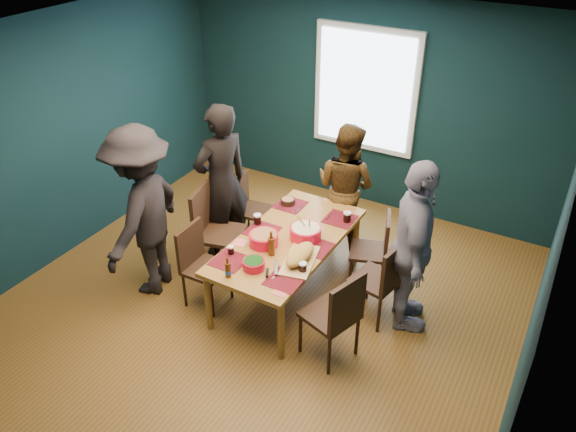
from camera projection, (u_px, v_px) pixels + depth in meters
name	position (u px, v px, depth m)	size (l,w,h in m)	color
room	(275.00, 175.00, 5.39)	(5.01, 5.01, 2.71)	brown
dining_table	(288.00, 244.00, 5.69)	(0.95, 1.85, 0.70)	olive
chair_left_far	(248.00, 203.00, 6.67)	(0.42, 0.42, 0.83)	black
chair_left_mid	(212.00, 225.00, 6.06)	(0.56, 0.56, 1.03)	black
chair_left_near	(199.00, 259.00, 5.66)	(0.40, 0.40, 0.89)	black
chair_right_far	(377.00, 245.00, 5.90)	(0.49, 0.49, 0.86)	black
chair_right_mid	(383.00, 276.00, 5.41)	(0.48, 0.48, 0.92)	black
chair_right_near	(338.00, 312.00, 4.94)	(0.54, 0.54, 0.95)	black
person_far_left	(222.00, 183.00, 6.21)	(0.67, 0.44, 1.84)	black
person_back	(345.00, 187.00, 6.43)	(0.75, 0.58, 1.54)	black
person_right	(413.00, 248.00, 5.19)	(1.04, 0.43, 1.77)	silver
person_near_left	(143.00, 213.00, 5.65)	(1.20, 0.69, 1.85)	black
bowl_salad	(264.00, 239.00, 5.54)	(0.30, 0.30, 0.12)	red
bowl_dumpling	(306.00, 232.00, 5.63)	(0.32, 0.32, 0.30)	red
bowl_herbs	(254.00, 264.00, 5.22)	(0.21, 0.21, 0.09)	red
cutting_board	(300.00, 256.00, 5.29)	(0.39, 0.69, 0.15)	#DDBF77
small_bowl	(288.00, 201.00, 6.22)	(0.16, 0.16, 0.07)	black
beer_bottle_a	(228.00, 270.00, 5.09)	(0.06, 0.06, 0.21)	#4D280D
beer_bottle_b	(271.00, 246.00, 5.37)	(0.07, 0.07, 0.26)	#4D280D
cola_glass_a	(231.00, 250.00, 5.41)	(0.06, 0.06, 0.09)	black
cola_glass_b	(303.00, 267.00, 5.16)	(0.08, 0.08, 0.11)	black
cola_glass_c	(347.00, 217.00, 5.90)	(0.08, 0.08, 0.12)	black
cola_glass_d	(258.00, 219.00, 5.86)	(0.08, 0.08, 0.11)	black
napkin_a	(323.00, 247.00, 5.53)	(0.12, 0.12, 0.00)	#E66261
napkin_b	(240.00, 243.00, 5.60)	(0.13, 0.13, 0.00)	#E66261
napkin_c	(281.00, 292.00, 4.95)	(0.13, 0.13, 0.00)	#E66261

